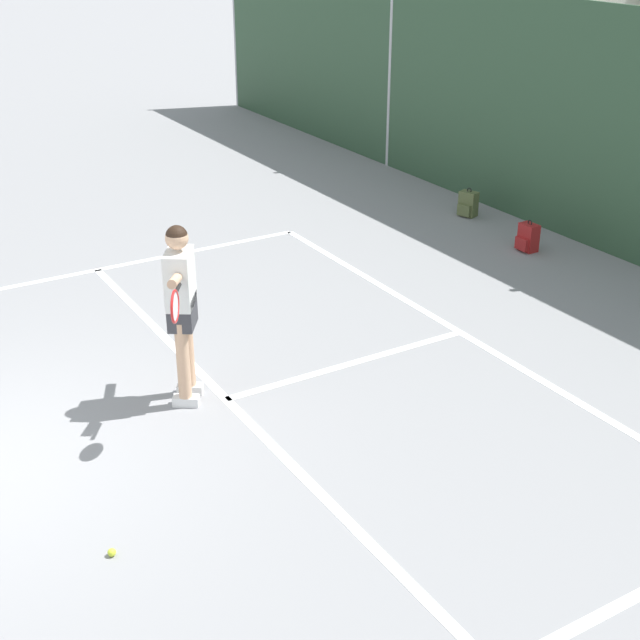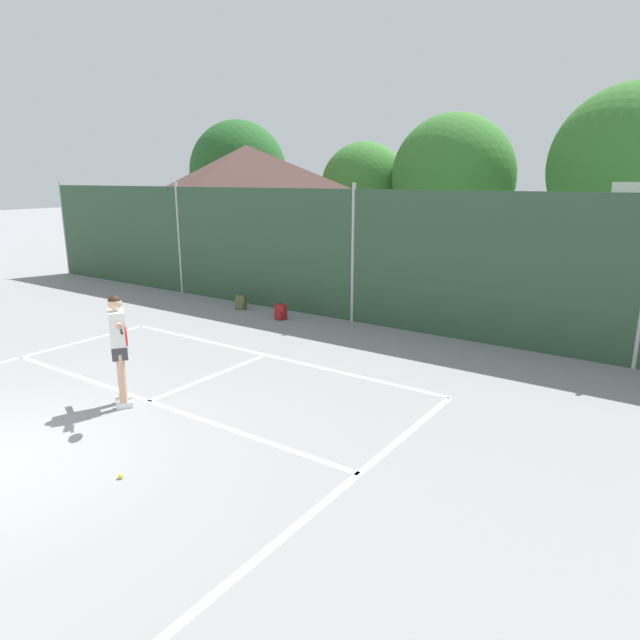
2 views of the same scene
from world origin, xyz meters
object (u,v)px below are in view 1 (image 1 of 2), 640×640
(tennis_player, at_px, (181,299))
(tennis_ball, at_px, (112,552))
(backpack_olive, at_px, (468,204))
(backpack_red, at_px, (528,238))

(tennis_player, xyz_separation_m, tennis_ball, (1.91, -1.46, -1.08))
(backpack_olive, bearing_deg, tennis_player, -63.27)
(tennis_player, distance_m, backpack_olive, 6.99)
(tennis_player, height_order, backpack_olive, tennis_player)
(tennis_player, distance_m, tennis_ball, 2.63)
(backpack_olive, bearing_deg, backpack_red, -9.29)
(backpack_olive, relative_size, backpack_red, 1.00)
(tennis_player, bearing_deg, backpack_olive, 116.73)
(backpack_olive, xyz_separation_m, backpack_red, (1.67, -0.27, 0.00))
(tennis_player, relative_size, backpack_olive, 4.01)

